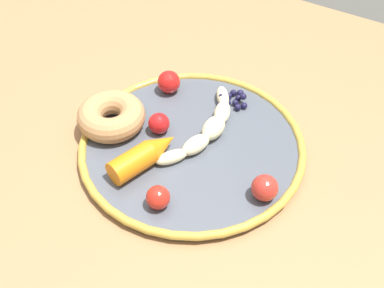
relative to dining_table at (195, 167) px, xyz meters
The scene contains 10 objects.
dining_table is the anchor object (origin of this frame).
plate 0.10m from the dining_table, 112.39° to the left, with size 0.34×0.34×0.02m.
banana 0.11m from the dining_table, behind, with size 0.06×0.21×0.03m.
carrot_orange 0.15m from the dining_table, 77.46° to the left, with size 0.07×0.12×0.04m.
donut 0.17m from the dining_table, 29.25° to the left, with size 0.11×0.11×0.04m, color tan.
blueberry_pile 0.13m from the dining_table, 104.22° to the right, with size 0.05×0.06×0.02m.
tomato_near 0.15m from the dining_table, 32.25° to the right, with size 0.04×0.04×0.04m, color red.
tomato_mid 0.20m from the dining_table, 155.41° to the left, with size 0.04×0.04×0.04m, color red.
tomato_far 0.19m from the dining_table, 102.90° to the left, with size 0.03×0.03×0.03m, color red.
tomato_extra 0.12m from the dining_table, 39.71° to the left, with size 0.03×0.03×0.03m, color red.
Camera 1 is at (-0.28, 0.47, 1.31)m, focal length 45.78 mm.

